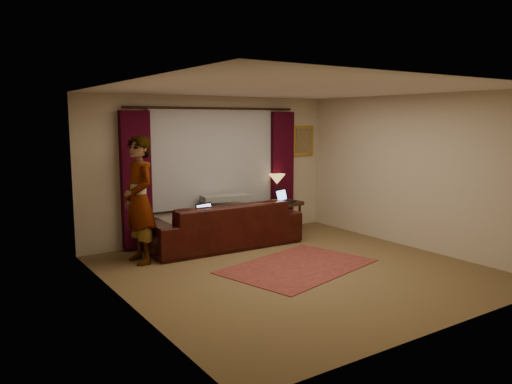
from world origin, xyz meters
TOP-DOWN VIEW (x-y plane):
  - floor at (0.00, 0.00)m, footprint 5.00×5.00m
  - ceiling at (0.00, 0.00)m, footprint 5.00×5.00m
  - wall_back at (0.00, 2.50)m, footprint 5.00×0.02m
  - wall_front at (0.00, -2.50)m, footprint 5.00×0.02m
  - wall_left at (-2.50, 0.00)m, footprint 0.02×5.00m
  - wall_right at (2.50, 0.00)m, footprint 0.02×5.00m
  - sheer_curtain at (0.00, 2.44)m, footprint 2.50×0.05m
  - drape_left at (-1.50, 2.39)m, footprint 0.50×0.14m
  - drape_right at (1.50, 2.39)m, footprint 0.50×0.14m
  - curtain_rod at (0.00, 2.39)m, footprint 0.04×0.04m
  - picture_frame at (2.10, 2.47)m, footprint 0.50×0.04m
  - sofa at (-0.19, 1.80)m, footprint 2.70×1.22m
  - throw_blanket at (0.05, 2.11)m, footprint 0.92×0.49m
  - clothing_pile at (0.76, 1.60)m, footprint 0.56×0.47m
  - laptop_sofa at (-0.53, 1.64)m, footprint 0.43×0.45m
  - area_rug at (0.13, 0.11)m, footprint 2.50×1.97m
  - end_table at (1.34, 2.07)m, footprint 0.60×0.60m
  - tiffany_lamp at (1.28, 2.23)m, footprint 0.41×0.41m
  - laptop_table at (1.28, 1.93)m, footprint 0.44×0.46m
  - person at (-1.74, 1.63)m, footprint 0.61×0.61m

SIDE VIEW (x-z plane):
  - floor at x=0.00m, z-range -0.01..0.00m
  - area_rug at x=0.13m, z-range 0.00..0.01m
  - end_table at x=1.34m, z-range 0.00..0.62m
  - sofa at x=-0.19m, z-range 0.00..1.08m
  - clothing_pile at x=0.76m, z-range 0.54..0.74m
  - laptop_sofa at x=-0.53m, z-range 0.54..0.79m
  - laptop_table at x=1.28m, z-range 0.62..0.86m
  - tiffany_lamp at x=1.28m, z-range 0.62..1.13m
  - person at x=-1.74m, z-range 0.00..1.94m
  - throw_blanket at x=0.05m, z-range 1.02..1.13m
  - drape_left at x=-1.50m, z-range 0.03..2.33m
  - drape_right at x=1.50m, z-range 0.03..2.33m
  - wall_back at x=0.00m, z-range 0.00..2.60m
  - wall_front at x=0.00m, z-range 0.00..2.60m
  - wall_left at x=-2.50m, z-range 0.00..2.60m
  - wall_right at x=2.50m, z-range 0.00..2.60m
  - sheer_curtain at x=0.00m, z-range 0.60..2.40m
  - picture_frame at x=2.10m, z-range 1.45..2.05m
  - curtain_rod at x=0.00m, z-range 0.68..4.08m
  - ceiling at x=0.00m, z-range 2.59..2.61m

